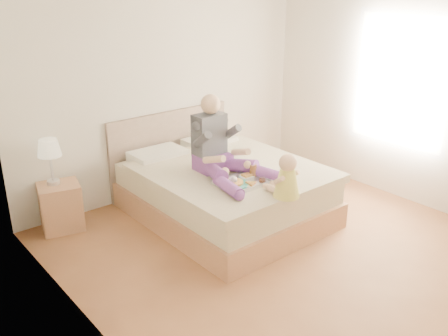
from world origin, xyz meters
TOP-DOWN VIEW (x-y plane):
  - room at (0.08, 0.01)m, footprint 4.02×4.22m
  - bed at (0.00, 1.08)m, footprint 1.70×2.18m
  - nightstand at (-1.54, 1.88)m, footprint 0.49×0.46m
  - lamp at (-1.57, 1.93)m, footprint 0.24×0.24m
  - adult at (-0.17, 0.88)m, footprint 0.71×1.00m
  - tray at (-0.19, 0.51)m, footprint 0.51×0.40m
  - baby at (-0.07, 0.02)m, footprint 0.28×0.38m

SIDE VIEW (x-z plane):
  - nightstand at x=-1.54m, z-range 0.00..0.51m
  - bed at x=0.00m, z-range -0.18..0.82m
  - tray at x=-0.19m, z-range 0.57..0.71m
  - baby at x=-0.07m, z-range 0.57..0.99m
  - adult at x=-0.17m, z-range 0.44..1.27m
  - lamp at x=-1.57m, z-range 0.64..1.13m
  - room at x=0.08m, z-range 0.15..2.87m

